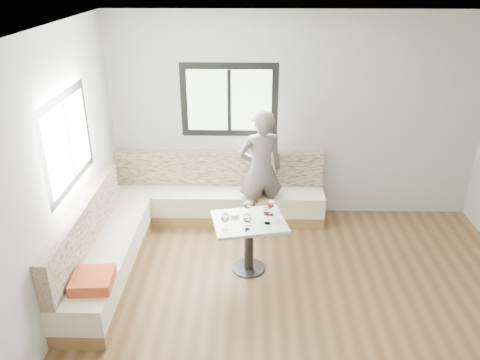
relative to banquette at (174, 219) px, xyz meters
The scene contains 10 objects.
room 2.41m from the banquette, 45.63° to the right, with size 5.01×5.01×2.81m.
banquette is the anchor object (origin of this frame).
table 1.14m from the banquette, 31.29° to the right, with size 0.92×0.78×0.66m.
person 1.30m from the banquette, 22.21° to the left, with size 0.60×0.40×1.65m, color #5F5855.
olive_ramekin 1.00m from the banquette, 32.31° to the right, with size 0.10×0.10×0.04m.
wine_glass_a 1.16m from the banquette, 48.21° to the right, with size 0.09×0.09×0.20m.
wine_glass_b 1.33m from the banquette, 40.08° to the right, with size 0.09×0.09×0.20m.
wine_glass_c 1.42m from the banquette, 29.01° to the right, with size 0.09×0.09×0.20m.
wine_glass_d 1.16m from the banquette, 27.14° to the right, with size 0.09×0.09×0.20m.
wine_glass_e 1.38m from the banquette, 20.47° to the right, with size 0.09×0.09×0.20m.
Camera 1 is at (-0.62, -3.57, 3.32)m, focal length 35.00 mm.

